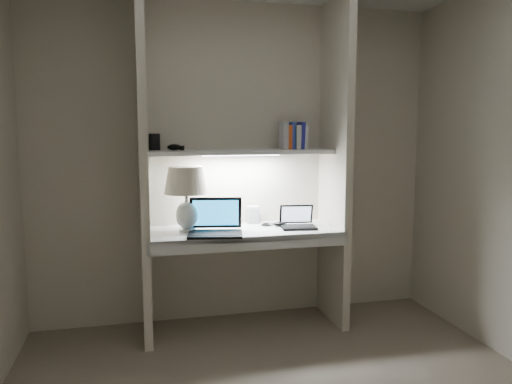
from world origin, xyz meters
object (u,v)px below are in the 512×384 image
object	(u,v)px
table_lamp	(186,188)
speaker	(253,215)
book_row	(293,136)
laptop_main	(215,226)
laptop_netbook	(298,222)

from	to	relation	value
table_lamp	speaker	size ratio (longest dim) A/B	3.46
table_lamp	book_row	bearing A→B (deg)	7.30
table_lamp	laptop_main	bearing A→B (deg)	-33.67
laptop_main	speaker	size ratio (longest dim) A/B	3.13
laptop_netbook	book_row	world-z (taller)	book_row
laptop_main	laptop_netbook	size ratio (longest dim) A/B	1.51
laptop_main	laptop_netbook	distance (m)	0.66
book_row	table_lamp	bearing A→B (deg)	-172.70
laptop_main	book_row	xyz separation A→B (m)	(0.66, 0.24, 0.64)
table_lamp	laptop_main	world-z (taller)	table_lamp
laptop_netbook	speaker	distance (m)	0.39
table_lamp	laptop_main	size ratio (longest dim) A/B	1.11
table_lamp	speaker	bearing A→B (deg)	19.57
table_lamp	laptop_netbook	size ratio (longest dim) A/B	1.67
laptop_netbook	book_row	bearing A→B (deg)	94.40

